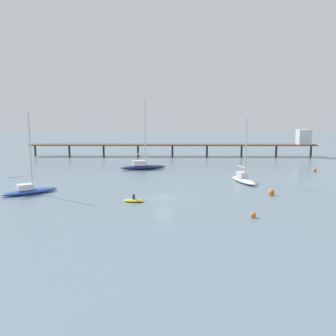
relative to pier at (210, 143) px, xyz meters
The scene contains 9 objects.
ground_plane 48.07m from the pier, 101.72° to the right, with size 400.00×400.00×0.00m, color slate.
pier is the anchor object (origin of this frame).
sailboat_blue 53.95m from the pier, 122.20° to the right, with size 7.35×6.53×11.20m.
sailboat_white 36.35m from the pier, 85.57° to the right, with size 4.04×7.47×10.54m.
sailboat_navy 27.45m from the pier, 123.79° to the right, with size 9.44×4.59×13.97m.
dinghy_yellow 51.51m from the pier, 105.10° to the right, with size 2.82×1.54×1.14m.
mooring_buoy_outer 30.80m from the pier, 52.73° to the right, with size 0.67×0.67×0.67m, color orange.
mooring_buoy_far 45.57m from the pier, 83.49° to the right, with size 0.81×0.81×0.81m, color orange.
mooring_buoy_near 56.27m from the pier, 89.49° to the right, with size 0.61×0.61×0.61m, color orange.
Camera 1 is at (2.46, -47.35, 11.21)m, focal length 38.50 mm.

